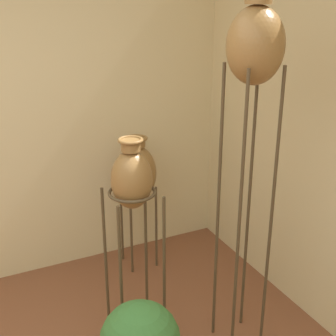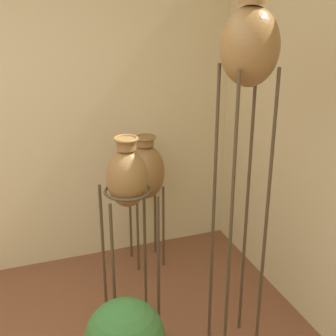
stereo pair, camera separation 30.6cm
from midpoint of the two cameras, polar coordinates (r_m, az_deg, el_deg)
vase_stand_tall at (r=2.59m, az=7.14°, el=13.41°), size 0.32×0.32×2.24m
vase_stand_medium at (r=2.84m, az=-7.51°, el=-2.08°), size 0.31×0.31×1.41m
vase_stand_short at (r=3.77m, az=-6.07°, el=-0.70°), size 0.30×0.30×1.14m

